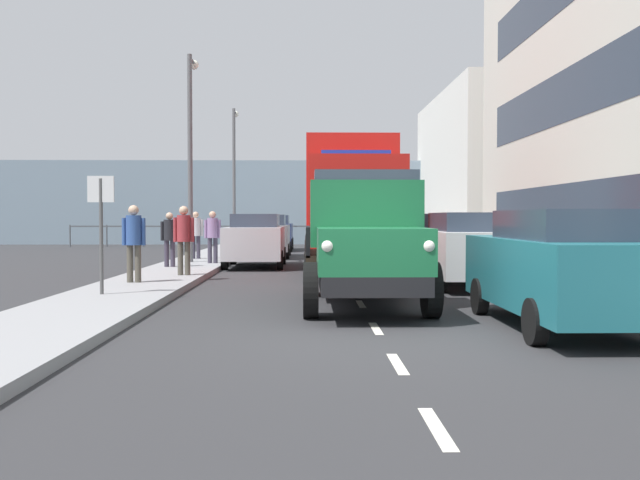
% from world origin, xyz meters
% --- Properties ---
extents(ground_plane, '(80.00, 80.00, 0.00)m').
position_xyz_m(ground_plane, '(0.00, -10.26, 0.00)').
color(ground_plane, '#2D2D30').
extents(sidewalk_left, '(2.13, 38.65, 0.15)m').
position_xyz_m(sidewalk_left, '(-4.69, -10.26, 0.07)').
color(sidewalk_left, gray).
rests_on(sidewalk_left, ground_plane).
extents(sidewalk_right, '(2.13, 38.65, 0.15)m').
position_xyz_m(sidewalk_right, '(4.69, -10.26, 0.07)').
color(sidewalk_right, gray).
rests_on(sidewalk_right, ground_plane).
extents(road_centreline_markings, '(0.12, 35.05, 0.01)m').
position_xyz_m(road_centreline_markings, '(0.00, -9.90, 0.00)').
color(road_centreline_markings, silver).
rests_on(road_centreline_markings, ground_plane).
extents(building_far_block, '(6.21, 13.41, 7.93)m').
position_xyz_m(building_far_block, '(-8.86, -26.65, 3.97)').
color(building_far_block, silver).
rests_on(building_far_block, ground_plane).
extents(sea_horizon, '(80.00, 0.80, 5.00)m').
position_xyz_m(sea_horizon, '(0.00, -32.59, 2.50)').
color(sea_horizon, gray).
rests_on(sea_horizon, ground_plane).
extents(seawall_railing, '(28.08, 0.08, 1.20)m').
position_xyz_m(seawall_railing, '(-0.00, -28.99, 0.92)').
color(seawall_railing, '#4C5156').
rests_on(seawall_railing, ground_plane).
extents(truck_vintage_green, '(2.17, 5.64, 2.43)m').
position_xyz_m(truck_vintage_green, '(-0.03, -2.98, 1.18)').
color(truck_vintage_green, black).
rests_on(truck_vintage_green, ground_plane).
extents(lorry_cargo_red, '(2.58, 8.20, 3.87)m').
position_xyz_m(lorry_cargo_red, '(-0.23, -11.05, 2.08)').
color(lorry_cargo_red, red).
rests_on(lorry_cargo_red, ground_plane).
extents(car_teal_kerbside_near, '(1.78, 4.57, 1.72)m').
position_xyz_m(car_teal_kerbside_near, '(-2.68, -0.64, 0.90)').
color(car_teal_kerbside_near, '#1E6670').
rests_on(car_teal_kerbside_near, ground_plane).
extents(car_white_kerbside_1, '(1.83, 4.10, 1.72)m').
position_xyz_m(car_white_kerbside_1, '(-2.68, -6.63, 0.89)').
color(car_white_kerbside_1, white).
rests_on(car_white_kerbside_1, ground_plane).
extents(car_maroon_kerbside_2, '(1.78, 4.20, 1.72)m').
position_xyz_m(car_maroon_kerbside_2, '(-2.68, -12.22, 0.89)').
color(car_maroon_kerbside_2, maroon).
rests_on(car_maroon_kerbside_2, ground_plane).
extents(car_silver_oppositeside_0, '(1.87, 4.13, 1.72)m').
position_xyz_m(car_silver_oppositeside_0, '(2.68, -13.25, 0.90)').
color(car_silver_oppositeside_0, '#B7BABF').
rests_on(car_silver_oppositeside_0, ground_plane).
extents(car_grey_oppositeside_1, '(1.96, 3.96, 1.72)m').
position_xyz_m(car_grey_oppositeside_1, '(2.68, -18.69, 0.90)').
color(car_grey_oppositeside_1, slate).
rests_on(car_grey_oppositeside_1, ground_plane).
extents(car_navy_oppositeside_2, '(1.94, 4.03, 1.72)m').
position_xyz_m(car_navy_oppositeside_2, '(2.68, -24.60, 0.90)').
color(car_navy_oppositeside_2, navy).
rests_on(car_navy_oppositeside_2, ground_plane).
extents(pedestrian_by_lamp, '(0.53, 0.34, 1.74)m').
position_xyz_m(pedestrian_by_lamp, '(4.90, -6.31, 1.17)').
color(pedestrian_by_lamp, '#4C473D').
rests_on(pedestrian_by_lamp, sidewalk_right).
extents(pedestrian_strolling, '(0.53, 0.34, 1.75)m').
position_xyz_m(pedestrian_strolling, '(4.12, -8.28, 1.18)').
color(pedestrian_strolling, '#4C473D').
rests_on(pedestrian_strolling, sidewalk_right).
extents(pedestrian_with_bag, '(0.53, 0.34, 1.61)m').
position_xyz_m(pedestrian_with_bag, '(5.07, -11.26, 1.09)').
color(pedestrian_with_bag, '#383342').
rests_on(pedestrian_with_bag, sidewalk_right).
extents(pedestrian_couple_b, '(0.53, 0.34, 1.66)m').
position_xyz_m(pedestrian_couple_b, '(4.02, -12.90, 1.13)').
color(pedestrian_couple_b, '#383342').
rests_on(pedestrian_couple_b, sidewalk_right).
extents(pedestrian_near_railing, '(0.53, 0.34, 1.66)m').
position_xyz_m(pedestrian_near_railing, '(4.95, -15.32, 1.13)').
color(pedestrian_near_railing, '#383342').
rests_on(pedestrian_near_railing, sidewalk_right).
extents(lamp_post_promenade, '(0.32, 1.14, 6.79)m').
position_xyz_m(lamp_post_promenade, '(4.83, -13.69, 4.17)').
color(lamp_post_promenade, '#59595B').
rests_on(lamp_post_promenade, sidewalk_right).
extents(lamp_post_far, '(0.32, 1.14, 7.00)m').
position_xyz_m(lamp_post_far, '(4.73, -26.38, 4.28)').
color(lamp_post_far, '#59595B').
rests_on(lamp_post_far, sidewalk_right).
extents(street_sign, '(0.50, 0.07, 2.25)m').
position_xyz_m(street_sign, '(4.91, -3.89, 1.68)').
color(street_sign, '#4C4C4C').
rests_on(street_sign, sidewalk_right).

